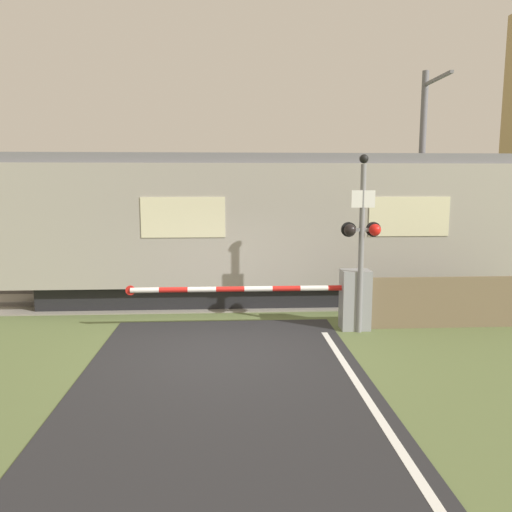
{
  "coord_description": "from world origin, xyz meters",
  "views": [
    {
      "loc": [
        0.08,
        -8.8,
        3.06
      ],
      "look_at": [
        0.69,
        1.9,
        1.49
      ],
      "focal_mm": 35.0,
      "sensor_mm": 36.0,
      "label": 1
    }
  ],
  "objects": [
    {
      "name": "roadside_fence",
      "position": [
        4.62,
        1.29,
        0.55
      ],
      "size": [
        4.28,
        0.06,
        1.1
      ],
      "color": "#726047",
      "rests_on": "ground_plane"
    },
    {
      "name": "crossing_barrier",
      "position": [
        2.4,
        1.3,
        0.67
      ],
      "size": [
        5.06,
        0.44,
        1.26
      ],
      "color": "gray",
      "rests_on": "ground_plane"
    },
    {
      "name": "track_bed",
      "position": [
        0.0,
        4.35,
        0.02
      ],
      "size": [
        36.0,
        3.2,
        0.13
      ],
      "color": "gray",
      "rests_on": "ground_plane"
    },
    {
      "name": "ground_plane",
      "position": [
        0.0,
        0.0,
        0.0
      ],
      "size": [
        80.0,
        80.0,
        0.0
      ],
      "primitive_type": "plane",
      "color": "#5B6B3D"
    },
    {
      "name": "catenary_pole",
      "position": [
        6.0,
        6.3,
        3.33
      ],
      "size": [
        0.2,
        1.9,
        6.37
      ],
      "color": "slate",
      "rests_on": "ground_plane"
    },
    {
      "name": "signal_post",
      "position": [
        2.78,
        1.07,
        2.06
      ],
      "size": [
        0.81,
        0.26,
        3.62
      ],
      "color": "gray",
      "rests_on": "ground_plane"
    },
    {
      "name": "train",
      "position": [
        4.37,
        4.35,
        1.92
      ],
      "size": [
        19.32,
        3.17,
        3.75
      ],
      "color": "black",
      "rests_on": "ground_plane"
    }
  ]
}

